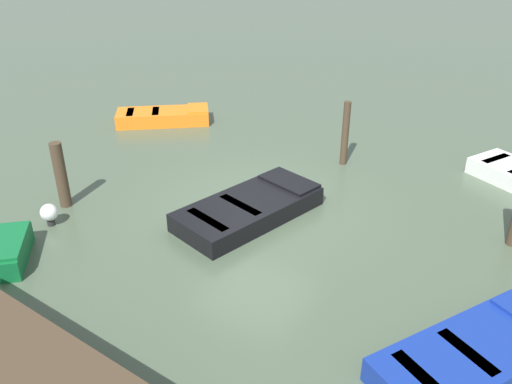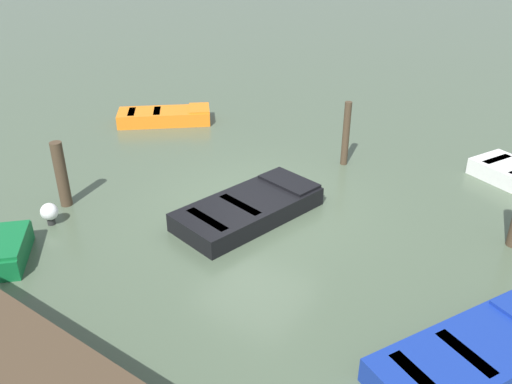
{
  "view_description": "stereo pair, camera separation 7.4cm",
  "coord_description": "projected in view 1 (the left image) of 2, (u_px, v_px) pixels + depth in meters",
  "views": [
    {
      "loc": [
        -5.42,
        8.65,
        5.72
      ],
      "look_at": [
        0.0,
        0.0,
        0.35
      ],
      "focal_mm": 37.14,
      "sensor_mm": 36.0,
      "label": 1
    },
    {
      "loc": [
        -5.49,
        8.61,
        5.72
      ],
      "look_at": [
        0.0,
        0.0,
        0.35
      ],
      "focal_mm": 37.14,
      "sensor_mm": 36.0,
      "label": 2
    }
  ],
  "objects": [
    {
      "name": "ground_plane",
      "position": [
        256.0,
        206.0,
        11.7
      ],
      "size": [
        80.0,
        80.0,
        0.0
      ],
      "primitive_type": "plane",
      "color": "#475642"
    },
    {
      "name": "rowboat_orange",
      "position": [
        164.0,
        116.0,
        16.25
      ],
      "size": [
        2.8,
        2.54,
        0.46
      ],
      "rotation": [
        0.0,
        0.0,
        3.82
      ],
      "color": "orange",
      "rests_on": "ground_plane"
    },
    {
      "name": "rowboat_blue",
      "position": [
        479.0,
        354.0,
        7.46
      ],
      "size": [
        2.58,
        3.36,
        0.46
      ],
      "rotation": [
        0.0,
        0.0,
        4.21
      ],
      "color": "navy",
      "rests_on": "ground_plane"
    },
    {
      "name": "rowboat_black",
      "position": [
        250.0,
        208.0,
        11.19
      ],
      "size": [
        2.18,
        3.43,
        0.46
      ],
      "rotation": [
        0.0,
        0.0,
        4.46
      ],
      "color": "black",
      "rests_on": "ground_plane"
    },
    {
      "name": "mooring_piling_mid_left",
      "position": [
        61.0,
        175.0,
        11.38
      ],
      "size": [
        0.25,
        0.25,
        1.49
      ],
      "primitive_type": "cylinder",
      "color": "#423323",
      "rests_on": "ground_plane"
    },
    {
      "name": "mooring_piling_near_left",
      "position": [
        345.0,
        134.0,
        13.3
      ],
      "size": [
        0.18,
        0.18,
        1.66
      ],
      "primitive_type": "cylinder",
      "color": "#423323",
      "rests_on": "ground_plane"
    },
    {
      "name": "marker_buoy",
      "position": [
        49.0,
        213.0,
        10.85
      ],
      "size": [
        0.36,
        0.36,
        0.48
      ],
      "color": "#262626",
      "rests_on": "ground_plane"
    }
  ]
}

